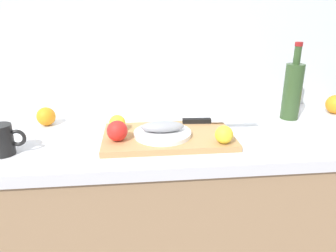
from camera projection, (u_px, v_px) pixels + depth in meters
back_wall at (125, 30)px, 1.36m from camera, size 3.20×0.05×2.50m
kitchen_counter at (132, 231)px, 1.34m from camera, size 2.00×0.60×0.90m
cutting_board at (168, 137)px, 1.12m from camera, size 0.45×0.27×0.02m
white_plate at (163, 133)px, 1.10m from camera, size 0.20×0.20×0.01m
fish_fillet at (162, 127)px, 1.09m from camera, size 0.15×0.06×0.04m
chef_knife at (210, 121)px, 1.22m from camera, size 0.29×0.05×0.02m
lemon_0 at (117, 123)px, 1.14m from camera, size 0.06×0.06×0.06m
lemon_1 at (224, 135)px, 1.03m from camera, size 0.06×0.06×0.06m
tomato_0 at (117, 131)px, 1.05m from camera, size 0.07×0.07×0.07m
wine_bottle at (293, 90)px, 1.30m from camera, size 0.07×0.07×0.32m
coffee_mug_0 at (3, 140)px, 0.99m from camera, size 0.11×0.07×0.10m
orange_0 at (46, 116)px, 1.25m from camera, size 0.07×0.07×0.07m
orange_1 at (335, 104)px, 1.39m from camera, size 0.08×0.08×0.08m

